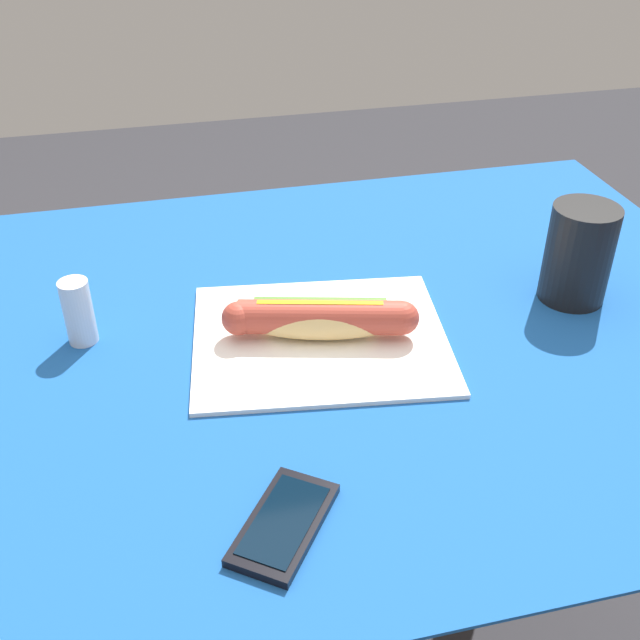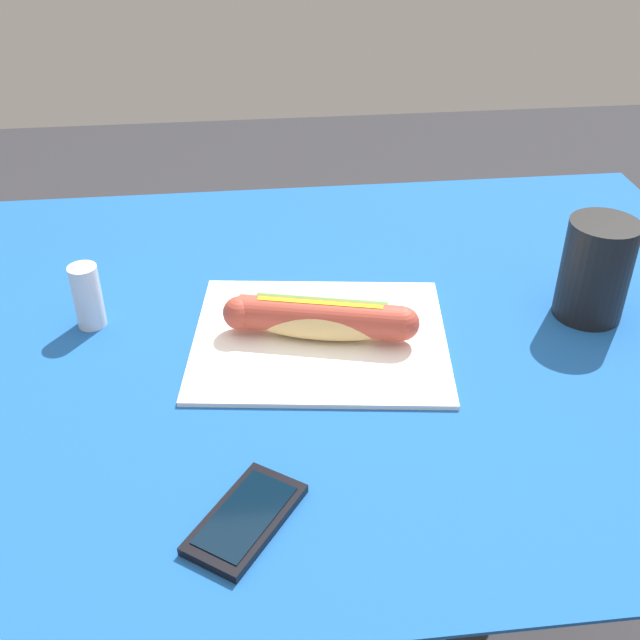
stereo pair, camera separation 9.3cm
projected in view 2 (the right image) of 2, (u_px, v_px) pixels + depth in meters
The scene contains 6 objects.
dining_table at pixel (356, 414), 1.05m from camera, with size 1.09×0.87×0.77m.
paper_wrapper at pixel (320, 338), 0.95m from camera, with size 0.31×0.26×0.01m, color white.
hot_dog at pixel (320, 318), 0.93m from camera, with size 0.23×0.10×0.05m.
cell_phone at pixel (246, 518), 0.70m from camera, with size 0.12×0.14×0.01m.
drinking_cup at pixel (596, 271), 0.96m from camera, with size 0.09×0.09×0.13m, color black.
salt_shaker at pixel (87, 296), 0.95m from camera, with size 0.04×0.04×0.08m, color silver.
Camera 2 is at (-0.14, -0.79, 1.32)m, focal length 43.03 mm.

